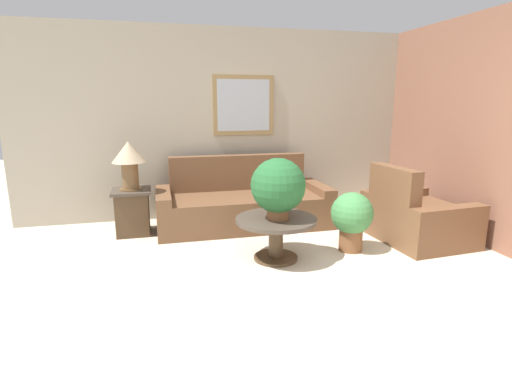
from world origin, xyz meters
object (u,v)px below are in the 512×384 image
Objects in this scene: couch_main at (243,205)px; armchair at (415,217)px; side_table at (133,211)px; table_lamp at (129,158)px; coffee_table at (276,229)px; potted_plant_on_table at (278,187)px; potted_plant_floor at (352,217)px.

couch_main is 2.14m from armchair.
couch_main is at bearing 1.16° from side_table.
table_lamp reaches higher than armchair.
couch_main is 3.79× the size of table_lamp.
coffee_table is (-1.77, -0.18, 0.05)m from armchair.
coffee_table is 1.34× the size of potted_plant_on_table.
table_lamp is 2.70m from potted_plant_floor.
side_table is at bearing 45.00° from table_lamp.
side_table is 0.96× the size of table_lamp.
coffee_table is 0.46m from potted_plant_on_table.
potted_plant_on_table is at bearing -39.98° from side_table.
side_table reaches higher than coffee_table.
side_table is at bearing 153.68° from potted_plant_floor.
potted_plant_on_table is (1.49, -1.25, 0.50)m from side_table.
side_table is at bearing -178.84° from couch_main.
potted_plant_on_table is at bearing 92.91° from armchair.
coffee_table is 2.02m from table_lamp.
armchair is 2.08× the size of side_table.
armchair reaches higher than potted_plant_floor.
couch_main is 1.56m from table_lamp.
side_table is 2.01m from potted_plant_on_table.
coffee_table is at bearing -39.24° from side_table.
couch_main reaches higher than side_table.
table_lamp is at bearing 153.68° from potted_plant_floor.
potted_plant_floor is (2.37, -1.17, -0.57)m from table_lamp.
coffee_table is at bearing 98.71° from potted_plant_on_table.
couch_main is 3.96× the size of side_table.
armchair is at bearing 8.48° from potted_plant_floor.
side_table is 0.90× the size of potted_plant_on_table.
table_lamp is (-3.26, 1.04, 0.67)m from armchair.
potted_plant_floor is (0.87, 0.08, -0.40)m from potted_plant_on_table.
table_lamp is 0.90× the size of potted_plant_floor.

